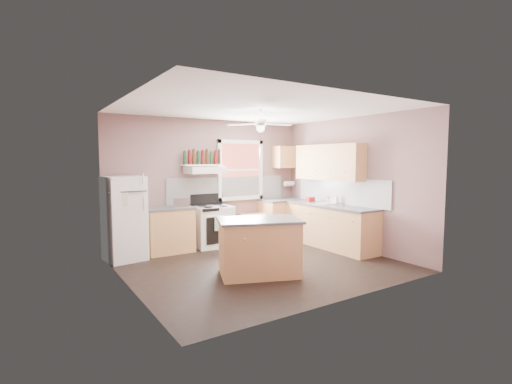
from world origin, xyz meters
TOP-DOWN VIEW (x-y plane):
  - floor at (0.00, 0.00)m, footprint 4.50×4.50m
  - ceiling at (0.00, 0.00)m, footprint 4.50×4.50m
  - wall_back at (0.00, 2.02)m, footprint 4.50×0.05m
  - wall_right at (2.27, 0.00)m, footprint 0.05×4.00m
  - wall_left at (-2.27, 0.00)m, footprint 0.05×4.00m
  - backsplash_back at (0.45, 1.99)m, footprint 2.90×0.03m
  - backsplash_right at (2.23, 0.30)m, footprint 0.03×2.60m
  - window_view at (0.75, 1.98)m, footprint 1.00×0.02m
  - window_frame at (0.75, 1.96)m, footprint 1.16×0.07m
  - refrigerator at (-1.94, 1.57)m, footprint 0.73×0.72m
  - base_cabinet_left at (-1.06, 1.70)m, footprint 0.90×0.60m
  - counter_left at (-1.06, 1.70)m, footprint 0.92×0.62m
  - toaster at (-0.84, 1.58)m, footprint 0.32×0.24m
  - stove at (-0.10, 1.66)m, footprint 0.81×0.71m
  - range_hood at (-0.23, 1.75)m, footprint 0.78×0.50m
  - bottle_shelf at (-0.23, 1.87)m, footprint 0.90×0.26m
  - cart at (0.95, 1.75)m, footprint 0.69×0.57m
  - base_cabinet_corner at (1.75, 1.70)m, footprint 1.00×0.60m
  - base_cabinet_right at (1.95, 0.30)m, footprint 0.60×2.20m
  - counter_corner at (1.75, 1.70)m, footprint 1.02×0.62m
  - counter_right at (1.94, 0.30)m, footprint 0.62×2.22m
  - sink at (1.94, 0.50)m, footprint 0.55×0.45m
  - faucet at (2.10, 0.50)m, footprint 0.03×0.03m
  - upper_cabinet_right at (2.08, 0.50)m, footprint 0.33×1.80m
  - upper_cabinet_corner at (1.95, 1.83)m, footprint 0.60×0.33m
  - paper_towel at (2.07, 1.86)m, footprint 0.26×0.12m
  - island at (-0.35, -0.49)m, footprint 1.40×1.15m
  - island_top at (-0.35, -0.49)m, footprint 1.50×1.24m
  - ceiling_fan_hub at (0.00, 0.00)m, footprint 0.20×0.20m
  - soap_bottle at (2.13, 0.30)m, footprint 0.11×0.11m
  - red_caddy at (1.97, 0.96)m, footprint 0.18×0.13m
  - wine_bottles at (-0.23, 1.87)m, footprint 0.86×0.06m

SIDE VIEW (x-z plane):
  - floor at x=0.00m, z-range 0.00..0.00m
  - cart at x=0.95m, z-range 0.00..0.59m
  - base_cabinet_left at x=-1.06m, z-range 0.00..0.86m
  - stove at x=-0.10m, z-range 0.00..0.86m
  - base_cabinet_corner at x=1.75m, z-range 0.00..0.86m
  - base_cabinet_right at x=1.95m, z-range 0.00..0.86m
  - island at x=-0.35m, z-range 0.00..0.86m
  - refrigerator at x=-1.94m, z-range 0.00..1.54m
  - counter_left at x=-1.06m, z-range 0.86..0.90m
  - counter_corner at x=1.75m, z-range 0.86..0.90m
  - counter_right at x=1.94m, z-range 0.86..0.90m
  - island_top at x=-0.35m, z-range 0.86..0.90m
  - sink at x=1.94m, z-range 0.88..0.91m
  - red_caddy at x=1.97m, z-range 0.90..1.00m
  - faucet at x=2.10m, z-range 0.90..1.04m
  - toaster at x=-0.84m, z-range 0.90..1.08m
  - soap_bottle at x=2.13m, z-range 0.90..1.11m
  - backsplash_back at x=0.45m, z-range 0.90..1.45m
  - backsplash_right at x=2.23m, z-range 0.90..1.45m
  - paper_towel at x=2.07m, z-range 1.19..1.31m
  - wall_back at x=0.00m, z-range 0.00..2.70m
  - wall_right at x=2.27m, z-range 0.00..2.70m
  - wall_left at x=-2.27m, z-range 0.00..2.70m
  - window_view at x=0.75m, z-range 1.00..2.20m
  - window_frame at x=0.75m, z-range 0.92..2.28m
  - range_hood at x=-0.23m, z-range 1.55..1.69m
  - bottle_shelf at x=-0.23m, z-range 1.71..1.73m
  - upper_cabinet_right at x=2.08m, z-range 1.40..2.16m
  - wine_bottles at x=-0.23m, z-range 1.73..2.04m
  - upper_cabinet_corner at x=1.95m, z-range 1.64..2.16m
  - ceiling_fan_hub at x=0.00m, z-range 2.41..2.49m
  - ceiling at x=0.00m, z-range 2.70..2.70m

